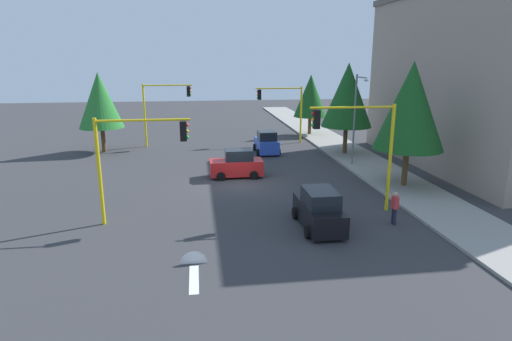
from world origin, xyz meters
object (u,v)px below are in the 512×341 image
traffic_signal_near_right (137,149)px  traffic_signal_near_left (360,137)px  pedestrian_crossing (395,207)px  tree_opposite_side (100,100)px  traffic_signal_far_left (283,103)px  tree_roadside_far (311,96)px  car_red (237,165)px  car_blue (267,143)px  street_lamp_curbside (357,111)px  car_black (319,210)px  tree_roadside_mid (348,95)px  tree_roadside_near (411,106)px  traffic_signal_far_right (163,102)px

traffic_signal_near_right → traffic_signal_near_left: size_ratio=0.92×
traffic_signal_near_right → pedestrian_crossing: size_ratio=3.16×
tree_opposite_side → pedestrian_crossing: (20.04, 17.97, -3.68)m
traffic_signal_far_left → traffic_signal_near_left: size_ratio=0.94×
tree_roadside_far → car_red: 18.91m
tree_roadside_far → car_blue: tree_roadside_far is taller
street_lamp_curbside → car_blue: bearing=-135.6°
car_black → traffic_signal_near_right: bearing=-102.3°
traffic_signal_near_right → tree_roadside_mid: size_ratio=0.69×
traffic_signal_far_left → car_black: bearing=-6.7°
traffic_signal_near_right → traffic_signal_near_left: 11.37m
traffic_signal_near_left → street_lamp_curbside: size_ratio=0.83×
tree_roadside_mid → traffic_signal_near_left: bearing=-17.0°
car_red → tree_roadside_near: bearing=69.1°
traffic_signal_far_left → tree_roadside_near: size_ratio=0.69×
traffic_signal_near_right → car_blue: bearing=150.0°
car_red → car_black: same height
car_black → pedestrian_crossing: 3.86m
tree_roadside_near → car_black: bearing=-51.4°
tree_roadside_mid → car_black: (15.90, -6.89, -4.23)m
tree_opposite_side → traffic_signal_far_right: bearing=110.8°
car_blue → car_black: 17.48m
pedestrian_crossing → traffic_signal_far_right: bearing=-150.1°
traffic_signal_near_left → tree_roadside_near: size_ratio=0.73×
traffic_signal_far_left → traffic_signal_near_left: (20.00, 0.05, 0.22)m
traffic_signal_far_right → tree_roadside_near: bearing=45.4°
street_lamp_curbside → pedestrian_crossing: size_ratio=4.12×
tree_opposite_side → traffic_signal_near_left: bearing=42.9°
tree_opposite_side → traffic_signal_near_right: bearing=16.6°
street_lamp_curbside → pedestrian_crossing: bearing=-10.9°
traffic_signal_near_left → tree_roadside_mid: size_ratio=0.75×
traffic_signal_far_left → pedestrian_crossing: traffic_signal_far_left is taller
street_lamp_curbside → tree_roadside_near: size_ratio=0.88×
tree_roadside_far → car_black: bearing=-13.9°
traffic_signal_far_left → tree_roadside_near: (16.00, 4.83, 1.35)m
traffic_signal_near_left → traffic_signal_near_right: bearing=-90.0°
traffic_signal_near_left → car_black: traffic_signal_near_left is taller
tree_roadside_mid → car_black: tree_roadside_mid is taller
traffic_signal_far_right → tree_roadside_near: tree_roadside_near is taller
tree_roadside_near → car_red: tree_roadside_near is taller
tree_opposite_side → car_black: bearing=35.3°
tree_roadside_near → car_blue: (-11.58, -7.14, -4.35)m
traffic_signal_near_right → car_blue: traffic_signal_near_right is taller
traffic_signal_near_right → car_blue: 18.23m
pedestrian_crossing → tree_roadside_near: bearing=149.7°
tree_roadside_far → traffic_signal_near_right: bearing=-32.3°
traffic_signal_far_left → tree_roadside_near: 16.77m
traffic_signal_near_right → tree_roadside_near: 16.70m
traffic_signal_near_left → tree_roadside_mid: tree_roadside_mid is taller
pedestrian_crossing → traffic_signal_near_left: bearing=-148.5°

